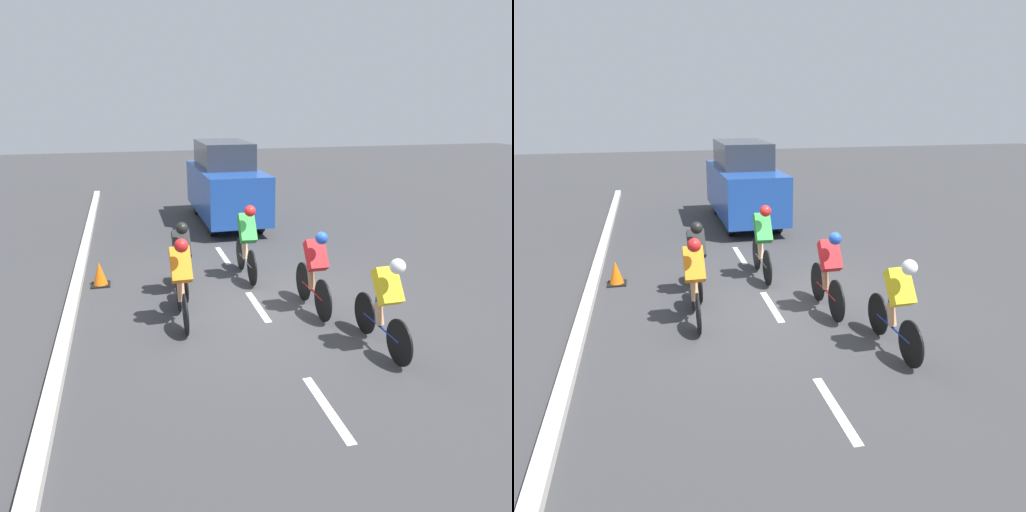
{
  "view_description": "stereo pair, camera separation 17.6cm",
  "coord_description": "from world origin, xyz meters",
  "views": [
    {
      "loc": [
        2.14,
        8.13,
        3.51
      ],
      "look_at": [
        0.03,
        0.17,
        0.95
      ],
      "focal_mm": 35.0,
      "sensor_mm": 36.0,
      "label": 1
    },
    {
      "loc": [
        1.97,
        8.18,
        3.51
      ],
      "look_at": [
        0.03,
        0.17,
        0.95
      ],
      "focal_mm": 35.0,
      "sensor_mm": 36.0,
      "label": 2
    }
  ],
  "objects": [
    {
      "name": "lane_stripe_near",
      "position": [
        0.0,
        3.37,
        0.0
      ],
      "size": [
        0.12,
        1.4,
        0.01
      ],
      "primitive_type": "cube",
      "color": "white",
      "rests_on": "ground"
    },
    {
      "name": "cyclist_yellow",
      "position": [
        -1.35,
        2.2,
        0.78
      ],
      "size": [
        0.33,
        1.7,
        1.48
      ],
      "color": "black",
      "rests_on": "ground"
    },
    {
      "name": "cyclist_green",
      "position": [
        -0.18,
        -1.35,
        0.83
      ],
      "size": [
        0.33,
        1.72,
        1.58
      ],
      "color": "black",
      "rests_on": "ground"
    },
    {
      "name": "support_car",
      "position": [
        -0.76,
        -6.38,
        1.18
      ],
      "size": [
        1.7,
        4.56,
        2.39
      ],
      "color": "black",
      "rests_on": "ground"
    },
    {
      "name": "cyclist_orange",
      "position": [
        1.38,
        0.55,
        0.79
      ],
      "size": [
        0.32,
        1.62,
        1.52
      ],
      "color": "black",
      "rests_on": "ground"
    },
    {
      "name": "lane_stripe_far",
      "position": [
        0.0,
        -3.03,
        0.0
      ],
      "size": [
        0.12,
        1.4,
        0.01
      ],
      "primitive_type": "cube",
      "color": "white",
      "rests_on": "ground"
    },
    {
      "name": "cyclist_black",
      "position": [
        1.21,
        -0.77,
        0.77
      ],
      "size": [
        0.32,
        1.61,
        1.46
      ],
      "color": "black",
      "rests_on": "ground"
    },
    {
      "name": "curb",
      "position": [
        3.2,
        0.17,
        0.07
      ],
      "size": [
        0.2,
        25.02,
        0.14
      ],
      "primitive_type": "cube",
      "color": "#B7B2A8",
      "rests_on": "ground"
    },
    {
      "name": "cyclist_red",
      "position": [
        -0.89,
        0.61,
        0.77
      ],
      "size": [
        0.32,
        1.66,
        1.49
      ],
      "color": "black",
      "rests_on": "ground"
    },
    {
      "name": "traffic_cone",
      "position": [
        2.75,
        -1.67,
        0.24
      ],
      "size": [
        0.36,
        0.36,
        0.49
      ],
      "color": "black",
      "rests_on": "ground"
    },
    {
      "name": "ground_plane",
      "position": [
        0.0,
        0.0,
        0.0
      ],
      "size": [
        60.0,
        60.0,
        0.0
      ],
      "primitive_type": "plane",
      "color": "#38383A"
    },
    {
      "name": "lane_stripe_mid",
      "position": [
        0.0,
        0.17,
        0.0
      ],
      "size": [
        0.12,
        1.4,
        0.01
      ],
      "primitive_type": "cube",
      "color": "white",
      "rests_on": "ground"
    }
  ]
}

